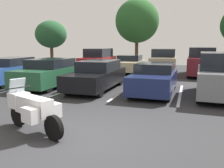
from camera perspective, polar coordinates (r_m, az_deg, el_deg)
ground at (r=6.06m, az=-7.49°, el=-13.05°), size 44.00×44.00×0.10m
motorcycle_touring at (r=6.54m, az=-18.53°, el=-5.50°), size 2.12×1.19×1.35m
parking_stripes at (r=11.78m, az=2.76°, el=-1.59°), size 16.28×4.85×0.01m
car_blue at (r=15.16m, az=-23.23°, el=2.94°), size 2.06×4.59×1.49m
car_green at (r=13.31m, az=-14.48°, el=2.58°), size 1.99×4.59×1.49m
car_black at (r=12.07m, az=-3.53°, el=2.10°), size 1.79×4.77×1.44m
car_navy at (r=11.29m, az=10.09°, el=1.27°), size 1.84×4.33×1.39m
car_grey at (r=11.22m, az=24.32°, el=1.90°), size 1.96×4.34×1.91m
car_far_red at (r=20.12m, az=-3.29°, el=5.66°), size 1.78×4.66×1.90m
car_far_champagne at (r=19.27m, az=4.16°, el=4.76°), size 1.91×4.25×1.39m
car_far_tan at (r=18.71m, az=12.17°, el=5.29°), size 2.04×4.37×1.91m
car_far_maroon at (r=18.57m, az=20.50°, el=5.05°), size 1.94×4.85×2.04m
tree_center_right at (r=24.64m, az=5.99°, el=14.69°), size 4.30×4.30×6.67m
tree_left at (r=26.19m, az=-14.33°, el=11.37°), size 3.25×3.25×4.66m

